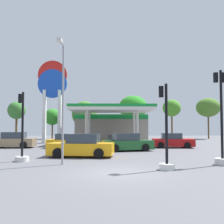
# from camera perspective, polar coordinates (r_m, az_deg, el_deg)

# --- Properties ---
(ground_plane) EXTENTS (90.00, 90.00, 0.00)m
(ground_plane) POSITION_cam_1_polar(r_m,az_deg,el_deg) (12.42, 1.30, -13.16)
(ground_plane) COLOR #56565B
(ground_plane) RESTS_ON ground
(gas_station) EXTENTS (10.06, 14.09, 4.57)m
(gas_station) POSITION_cam_1_polar(r_m,az_deg,el_deg) (37.42, -0.15, -2.93)
(gas_station) COLOR gray
(gas_station) RESTS_ON ground
(station_pole_sign) EXTENTS (3.75, 0.56, 10.64)m
(station_pole_sign) POSITION_cam_1_polar(r_m,az_deg,el_deg) (34.49, -12.99, 4.49)
(station_pole_sign) COLOR white
(station_pole_sign) RESTS_ON ground
(car_0) EXTENTS (4.58, 2.69, 1.54)m
(car_0) POSITION_cam_1_polar(r_m,az_deg,el_deg) (22.73, 3.35, -6.78)
(car_0) COLOR black
(car_0) RESTS_ON ground
(car_1) EXTENTS (4.71, 2.46, 1.62)m
(car_1) POSITION_cam_1_polar(r_m,az_deg,el_deg) (18.55, -6.69, -7.50)
(car_1) COLOR black
(car_1) RESTS_ON ground
(car_2) EXTENTS (4.20, 2.34, 1.42)m
(car_2) POSITION_cam_1_polar(r_m,az_deg,el_deg) (25.67, -9.64, -6.43)
(car_2) COLOR black
(car_2) RESTS_ON ground
(car_3) EXTENTS (4.23, 2.20, 1.46)m
(car_3) POSITION_cam_1_polar(r_m,az_deg,el_deg) (26.75, 13.19, -6.22)
(car_3) COLOR black
(car_3) RESTS_ON ground
(car_4) EXTENTS (4.42, 2.13, 1.56)m
(car_4) POSITION_cam_1_polar(r_m,az_deg,el_deg) (27.78, -20.98, -5.88)
(car_4) COLOR black
(car_4) RESTS_ON ground
(traffic_signal_0) EXTENTS (0.84, 0.84, 5.32)m
(traffic_signal_0) POSITION_cam_1_polar(r_m,az_deg,el_deg) (15.83, 22.98, -5.00)
(traffic_signal_0) COLOR silver
(traffic_signal_0) RESTS_ON ground
(traffic_signal_1) EXTENTS (0.75, 0.75, 4.30)m
(traffic_signal_1) POSITION_cam_1_polar(r_m,az_deg,el_deg) (13.29, 11.79, -7.20)
(traffic_signal_1) COLOR silver
(traffic_signal_1) RESTS_ON ground
(traffic_signal_2) EXTENTS (0.83, 0.83, 4.27)m
(traffic_signal_2) POSITION_cam_1_polar(r_m,az_deg,el_deg) (17.00, -19.18, -6.58)
(traffic_signal_2) COLOR silver
(traffic_signal_2) RESTS_ON ground
(tree_0) EXTENTS (2.85, 2.85, 6.14)m
(tree_0) POSITION_cam_1_polar(r_m,az_deg,el_deg) (45.09, -20.22, 0.29)
(tree_0) COLOR brown
(tree_0) RESTS_ON ground
(tree_1) EXTENTS (2.83, 2.83, 4.96)m
(tree_1) POSITION_cam_1_polar(r_m,az_deg,el_deg) (43.51, -12.95, -1.08)
(tree_1) COLOR brown
(tree_1) RESTS_ON ground
(tree_2) EXTENTS (4.05, 4.05, 6.17)m
(tree_2) POSITION_cam_1_polar(r_m,az_deg,el_deg) (42.20, -6.08, -0.47)
(tree_2) COLOR brown
(tree_2) RESTS_ON ground
(tree_3) EXTENTS (4.79, 4.79, 7.26)m
(tree_3) POSITION_cam_1_polar(r_m,az_deg,el_deg) (43.88, 4.62, 1.00)
(tree_3) COLOR brown
(tree_3) RESTS_ON ground
(tree_4) EXTENTS (2.84, 2.84, 6.32)m
(tree_4) POSITION_cam_1_polar(r_m,az_deg,el_deg) (42.00, 12.98, 0.82)
(tree_4) COLOR brown
(tree_4) RESTS_ON ground
(tree_5) EXTENTS (3.96, 3.96, 6.88)m
(tree_5) POSITION_cam_1_polar(r_m,az_deg,el_deg) (46.82, 20.36, 0.92)
(tree_5) COLOR brown
(tree_5) RESTS_ON ground
(corner_streetlamp) EXTENTS (0.24, 1.48, 6.86)m
(corner_streetlamp) POSITION_cam_1_polar(r_m,az_deg,el_deg) (14.88, -10.84, 4.53)
(corner_streetlamp) COLOR gray
(corner_streetlamp) RESTS_ON ground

